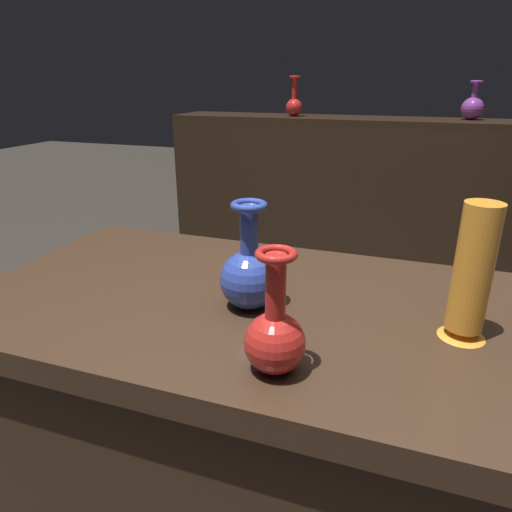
% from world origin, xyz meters
% --- Properties ---
extents(display_plinth, '(1.20, 0.64, 0.80)m').
position_xyz_m(display_plinth, '(0.00, 0.00, 0.40)').
color(display_plinth, '#382619').
rests_on(display_plinth, ground_plane).
extents(back_display_shelf, '(2.60, 0.40, 0.99)m').
position_xyz_m(back_display_shelf, '(0.00, 2.20, 0.49)').
color(back_display_shelf, black).
rests_on(back_display_shelf, ground_plane).
extents(vase_centerpiece, '(0.11, 0.11, 0.21)m').
position_xyz_m(vase_centerpiece, '(-0.01, -0.04, 0.87)').
color(vase_centerpiece, '#2D429E').
rests_on(vase_centerpiece, display_plinth).
extents(vase_tall_behind, '(0.09, 0.09, 0.19)m').
position_xyz_m(vase_tall_behind, '(0.09, -0.22, 0.86)').
color(vase_tall_behind, red).
rests_on(vase_tall_behind, display_plinth).
extents(vase_left_accent, '(0.08, 0.08, 0.24)m').
position_xyz_m(vase_left_accent, '(0.37, -0.02, 0.91)').
color(vase_left_accent, orange).
rests_on(vase_left_accent, display_plinth).
extents(shelf_vase_right, '(0.13, 0.13, 0.21)m').
position_xyz_m(shelf_vase_right, '(0.52, 2.25, 1.06)').
color(shelf_vase_right, '#7A388E').
rests_on(shelf_vase_right, back_display_shelf).
extents(shelf_vase_left, '(0.11, 0.11, 0.24)m').
position_xyz_m(shelf_vase_left, '(-0.52, 2.17, 1.06)').
color(shelf_vase_left, red).
rests_on(shelf_vase_left, back_display_shelf).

